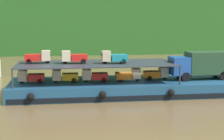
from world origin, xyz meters
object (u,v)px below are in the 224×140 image
object	(u,v)px
mini_truck_lower_aft	(65,76)
mini_truck_upper_stern	(38,57)
mini_truck_lower_mid	(95,76)
cargo_barge	(130,87)
mini_truck_upper_fore	(114,57)
mini_truck_lower_fore	(129,75)
covered_lorry	(201,64)
mini_truck_upper_mid	(74,57)
mini_truck_lower_stern	(31,77)
mini_truck_lower_bow	(156,73)

from	to	relation	value
mini_truck_lower_aft	mini_truck_upper_stern	distance (m)	3.57
mini_truck_lower_mid	mini_truck_upper_stern	xyz separation A→B (m)	(-5.98, 1.10, 2.00)
cargo_barge	mini_truck_upper_fore	bearing A→B (deg)	-160.86
cargo_barge	mini_truck_lower_fore	distance (m)	1.52
covered_lorry	mini_truck_upper_mid	xyz separation A→B (m)	(-14.24, 0.25, 1.00)
mini_truck_lower_aft	mini_truck_lower_fore	world-z (taller)	same
mini_truck_upper_mid	mini_truck_lower_fore	bearing A→B (deg)	-3.78
mini_truck_lower_aft	mini_truck_upper_mid	xyz separation A→B (m)	(1.02, 0.28, 2.00)
mini_truck_upper_stern	mini_truck_upper_fore	distance (m)	8.15
mini_truck_lower_mid	cargo_barge	bearing A→B (deg)	6.22
mini_truck_lower_stern	mini_truck_upper_fore	distance (m)	9.05
mini_truck_lower_bow	mini_truck_upper_stern	size ratio (longest dim) A/B	1.01
mini_truck_lower_fore	mini_truck_lower_bow	bearing A→B (deg)	9.64
mini_truck_lower_mid	mini_truck_upper_fore	bearing A→B (deg)	-6.46
mini_truck_upper_stern	mini_truck_upper_fore	xyz separation A→B (m)	(8.04, -1.33, 0.00)
covered_lorry	mini_truck_lower_aft	xyz separation A→B (m)	(-15.26, -0.03, -1.00)
mini_truck_lower_bow	mini_truck_upper_mid	distance (m)	9.39
cargo_barge	mini_truck_lower_mid	distance (m)	4.26
covered_lorry	mini_truck_lower_bow	size ratio (longest dim) A/B	2.84
cargo_barge	mini_truck_lower_aft	xyz separation A→B (m)	(-7.17, -0.32, 1.44)
mini_truck_lower_stern	mini_truck_lower_aft	xyz separation A→B (m)	(3.57, -0.11, 0.00)
mini_truck_lower_mid	covered_lorry	bearing A→B (deg)	0.69
cargo_barge	covered_lorry	distance (m)	8.46
mini_truck_upper_fore	covered_lorry	bearing A→B (deg)	2.17
cargo_barge	mini_truck_upper_fore	xyz separation A→B (m)	(-1.92, -0.67, 3.44)
cargo_barge	mini_truck_lower_stern	xyz separation A→B (m)	(-10.73, -0.21, 1.44)
mini_truck_lower_aft	mini_truck_lower_bow	xyz separation A→B (m)	(10.19, 0.45, 0.00)
cargo_barge	mini_truck_lower_stern	bearing A→B (deg)	-178.86
cargo_barge	mini_truck_lower_fore	world-z (taller)	mini_truck_lower_fore
mini_truck_lower_bow	covered_lorry	bearing A→B (deg)	-4.68
mini_truck_lower_bow	mini_truck_upper_mid	world-z (taller)	mini_truck_upper_mid
mini_truck_lower_bow	mini_truck_upper_stern	distance (m)	13.15
mini_truck_lower_mid	mini_truck_lower_bow	bearing A→B (deg)	4.58
mini_truck_upper_mid	mini_truck_upper_fore	bearing A→B (deg)	-8.44
mini_truck_lower_fore	mini_truck_upper_fore	distance (m)	2.62
mini_truck_lower_stern	mini_truck_upper_fore	xyz separation A→B (m)	(8.81, -0.45, 2.00)
cargo_barge	mini_truck_upper_fore	size ratio (longest dim) A/B	9.39
cargo_barge	covered_lorry	bearing A→B (deg)	-2.04
mini_truck_upper_mid	mini_truck_lower_stern	bearing A→B (deg)	-177.81
cargo_barge	mini_truck_lower_mid	world-z (taller)	mini_truck_lower_mid
mini_truck_lower_fore	mini_truck_upper_stern	distance (m)	9.97
mini_truck_lower_fore	mini_truck_lower_bow	xyz separation A→B (m)	(3.27, 0.56, 0.00)
covered_lorry	mini_truck_lower_aft	distance (m)	15.29
mini_truck_lower_stern	mini_truck_upper_stern	size ratio (longest dim) A/B	1.00
mini_truck_lower_mid	mini_truck_lower_fore	xyz separation A→B (m)	(3.73, 0.00, 0.00)
mini_truck_lower_fore	mini_truck_upper_stern	bearing A→B (deg)	173.56
covered_lorry	mini_truck_lower_mid	size ratio (longest dim) A/B	2.86
mini_truck_lower_aft	mini_truck_lower_stern	bearing A→B (deg)	178.28
mini_truck_upper_fore	mini_truck_lower_aft	bearing A→B (deg)	176.23
mini_truck_lower_mid	mini_truck_lower_fore	size ratio (longest dim) A/B	1.01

